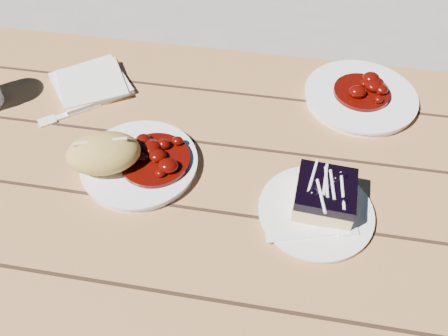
% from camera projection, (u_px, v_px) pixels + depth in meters
% --- Properties ---
extents(ground, '(60.00, 60.00, 0.00)m').
position_uv_depth(ground, '(139.00, 310.00, 1.42)').
color(ground, gray).
rests_on(ground, ground).
extents(picnic_table, '(2.00, 1.55, 0.75)m').
position_uv_depth(picnic_table, '(99.00, 206.00, 0.97)').
color(picnic_table, '#8F5D32').
rests_on(picnic_table, ground).
extents(main_plate, '(0.21, 0.21, 0.02)m').
position_uv_depth(main_plate, '(140.00, 164.00, 0.83)').
color(main_plate, white).
rests_on(main_plate, picnic_table).
extents(goulash_stew, '(0.13, 0.13, 0.04)m').
position_uv_depth(goulash_stew, '(154.00, 154.00, 0.80)').
color(goulash_stew, '#4B0602').
rests_on(goulash_stew, main_plate).
extents(bread_roll, '(0.16, 0.13, 0.07)m').
position_uv_depth(bread_roll, '(104.00, 153.00, 0.79)').
color(bread_roll, tan).
rests_on(bread_roll, main_plate).
extents(dessert_plate, '(0.19, 0.19, 0.01)m').
position_uv_depth(dessert_plate, '(316.00, 212.00, 0.76)').
color(dessert_plate, white).
rests_on(dessert_plate, picnic_table).
extents(blueberry_cake, '(0.10, 0.10, 0.06)m').
position_uv_depth(blueberry_cake, '(325.00, 195.00, 0.74)').
color(blueberry_cake, '#DCC978').
rests_on(blueberry_cake, dessert_plate).
extents(fork_dessert, '(0.16, 0.07, 0.00)m').
position_uv_depth(fork_dessert, '(303.00, 235.00, 0.72)').
color(fork_dessert, white).
rests_on(fork_dessert, dessert_plate).
extents(napkin_stack, '(0.21, 0.21, 0.01)m').
position_uv_depth(napkin_stack, '(91.00, 84.00, 0.98)').
color(napkin_stack, white).
rests_on(napkin_stack, picnic_table).
extents(fork_table, '(0.14, 0.12, 0.00)m').
position_uv_depth(fork_table, '(82.00, 109.00, 0.93)').
color(fork_table, white).
rests_on(fork_table, picnic_table).
extents(second_plate, '(0.24, 0.24, 0.02)m').
position_uv_depth(second_plate, '(360.00, 97.00, 0.95)').
color(second_plate, white).
rests_on(second_plate, picnic_table).
extents(second_stew, '(0.12, 0.12, 0.04)m').
position_uv_depth(second_stew, '(363.00, 86.00, 0.93)').
color(second_stew, '#4B0602').
rests_on(second_stew, second_plate).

